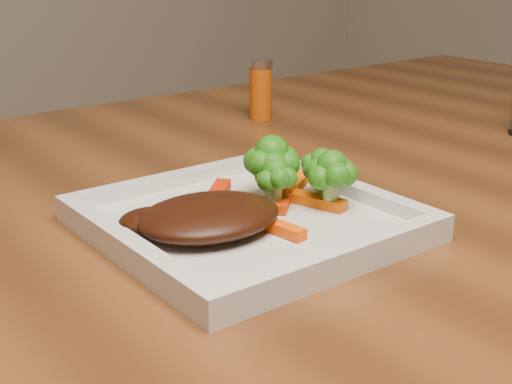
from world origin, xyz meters
TOP-DOWN VIEW (x-y plane):
  - plate at (-0.10, -0.01)m, footprint 0.27×0.27m
  - steak at (-0.15, -0.01)m, footprint 0.15×0.12m
  - broccoli_0 at (-0.05, 0.02)m, footprint 0.08×0.08m
  - broccoli_1 at (-0.00, 0.00)m, footprint 0.06×0.06m
  - broccoli_2 at (-0.02, -0.03)m, footprint 0.07×0.07m
  - broccoli_3 at (-0.07, 0.00)m, footprint 0.06×0.06m
  - carrot_2 at (-0.10, -0.05)m, footprint 0.02×0.05m
  - carrot_3 at (-0.00, 0.04)m, footprint 0.06×0.04m
  - carrot_4 at (-0.09, 0.06)m, footprint 0.05×0.05m
  - carrot_5 at (-0.03, -0.02)m, footprint 0.03×0.06m
  - carrot_6 at (-0.06, -0.00)m, footprint 0.04×0.04m
  - spice_shaker at (0.18, 0.34)m, footprint 0.04×0.04m

SIDE VIEW (x-z plane):
  - plate at x=-0.10m, z-range 0.75..0.76m
  - carrot_2 at x=-0.10m, z-range 0.76..0.77m
  - carrot_3 at x=0.00m, z-range 0.76..0.77m
  - carrot_4 at x=-0.09m, z-range 0.76..0.77m
  - carrot_5 at x=-0.03m, z-range 0.76..0.77m
  - carrot_6 at x=-0.06m, z-range 0.76..0.77m
  - steak at x=-0.15m, z-range 0.76..0.79m
  - broccoli_2 at x=-0.02m, z-range 0.76..0.82m
  - broccoli_3 at x=-0.07m, z-range 0.76..0.82m
  - broccoli_1 at x=0.00m, z-range 0.76..0.83m
  - spice_shaker at x=0.18m, z-range 0.75..0.84m
  - broccoli_0 at x=-0.05m, z-range 0.76..0.83m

